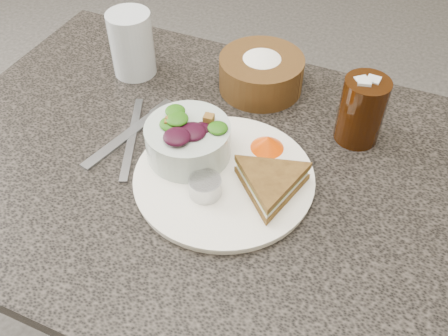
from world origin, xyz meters
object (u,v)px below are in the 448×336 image
sandwich (271,183)px  salad_bowl (188,136)px  dressing_ramekin (205,187)px  bread_basket (261,68)px  dinner_plate (224,178)px  dining_table (213,281)px  water_glass (132,44)px  cola_glass (362,108)px

sandwich → salad_bowl: size_ratio=1.00×
dressing_ramekin → bread_basket: bread_basket is taller
dinner_plate → sandwich: size_ratio=2.04×
dining_table → bread_basket: bearing=89.0°
salad_bowl → water_glass: size_ratio=1.09×
sandwich → bread_basket: size_ratio=0.87×
dressing_ramekin → water_glass: water_glass is taller
dinner_plate → sandwich: sandwich is taller
dinner_plate → water_glass: water_glass is taller
dinner_plate → water_glass: (-0.29, 0.21, 0.06)m
sandwich → salad_bowl: bearing=-144.5°
dining_table → salad_bowl: size_ratio=7.11×
salad_bowl → water_glass: bearing=139.3°
water_glass → sandwich: bearing=-29.6°
bread_basket → cola_glass: cola_glass is taller
sandwich → water_glass: size_ratio=1.09×
sandwich → salad_bowl: 0.16m
dressing_ramekin → cola_glass: bearing=52.5°
dinner_plate → bread_basket: 0.26m
dinner_plate → cola_glass: cola_glass is taller
bread_basket → water_glass: 0.26m
dining_table → salad_bowl: 0.43m
dining_table → water_glass: 0.54m
sandwich → cola_glass: cola_glass is taller
dinner_plate → cola_glass: 0.26m
sandwich → dressing_ramekin: (-0.09, -0.04, -0.00)m
dinner_plate → cola_glass: size_ratio=2.19×
sandwich → bread_basket: (-0.11, 0.26, 0.01)m
cola_glass → water_glass: cola_glass is taller
dining_table → water_glass: size_ratio=7.72×
bread_basket → water_glass: bearing=-168.6°
bread_basket → cola_glass: 0.22m
dressing_ramekin → water_glass: 0.38m
salad_bowl → dinner_plate: bearing=-17.0°
dining_table → salad_bowl: bearing=-173.8°
dining_table → sandwich: 0.42m
salad_bowl → bread_basket: salad_bowl is taller
sandwich → salad_bowl: salad_bowl is taller
dressing_ramekin → salad_bowl: bearing=132.2°
water_glass → salad_bowl: bearing=-40.7°
water_glass → dining_table: bearing=-35.9°
dining_table → sandwich: (0.12, -0.03, 0.41)m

